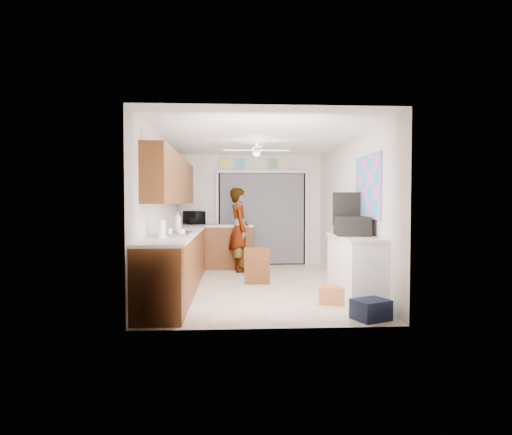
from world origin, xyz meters
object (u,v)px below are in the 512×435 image
object	(u,v)px
microwave	(194,218)
man	(239,230)
cardboard_box	(334,295)
cup	(181,232)
suitcase	(352,226)
soap_bottle	(178,221)
paper_towel_roll	(161,229)
navy_crate	(371,310)
dog	(255,262)

from	to	relation	value
microwave	man	bearing A→B (deg)	-150.18
cardboard_box	cup	bearing A→B (deg)	171.34
microwave	suitcase	xyz separation A→B (m)	(2.58, -3.34, -0.01)
soap_bottle	paper_towel_roll	xyz separation A→B (m)	(-0.01, -1.72, -0.04)
microwave	cardboard_box	xyz separation A→B (m)	(2.26, -3.62, -0.96)
navy_crate	soap_bottle	bearing A→B (deg)	136.30
microwave	navy_crate	xyz separation A→B (m)	(2.51, -4.45, -0.96)
dog	man	bearing A→B (deg)	178.02
microwave	cup	bearing A→B (deg)	157.17
paper_towel_roll	cardboard_box	size ratio (longest dim) A/B	0.59
cup	dog	distance (m)	2.83
soap_bottle	cardboard_box	bearing A→B (deg)	-35.21
soap_bottle	cup	bearing A→B (deg)	-81.09
microwave	navy_crate	world-z (taller)	microwave
cardboard_box	man	bearing A→B (deg)	113.79
suitcase	navy_crate	distance (m)	1.46
soap_bottle	suitcase	distance (m)	3.04
microwave	suitcase	distance (m)	4.22
soap_bottle	microwave	bearing A→B (deg)	86.61
soap_bottle	man	distance (m)	1.67
paper_towel_roll	man	bearing A→B (deg)	69.71
suitcase	navy_crate	size ratio (longest dim) A/B	1.58
cup	paper_towel_roll	xyz separation A→B (m)	(-0.22, -0.38, 0.07)
soap_bottle	cup	world-z (taller)	soap_bottle
microwave	cup	distance (m)	3.29
dog	paper_towel_roll	bearing A→B (deg)	-94.14
navy_crate	man	bearing A→B (deg)	112.27
cup	paper_towel_roll	distance (m)	0.44
microwave	cardboard_box	world-z (taller)	microwave
suitcase	man	world-z (taller)	man
paper_towel_roll	man	size ratio (longest dim) A/B	0.14
navy_crate	dog	bearing A→B (deg)	108.74
microwave	man	xyz separation A→B (m)	(0.97, -0.70, -0.23)
soap_bottle	navy_crate	size ratio (longest dim) A/B	0.80
suitcase	man	distance (m)	3.10
dog	soap_bottle	bearing A→B (deg)	-119.53
paper_towel_roll	suitcase	distance (m)	2.72
cup	paper_towel_roll	world-z (taller)	paper_towel_roll
cup	navy_crate	bearing A→B (deg)	-25.71
man	dog	bearing A→B (deg)	-122.35
navy_crate	cup	bearing A→B (deg)	154.29
suitcase	navy_crate	bearing A→B (deg)	-85.59
suitcase	cardboard_box	xyz separation A→B (m)	(-0.32, -0.28, -0.95)
cup	navy_crate	xyz separation A→B (m)	(2.41, -1.16, -0.86)
suitcase	cardboard_box	world-z (taller)	suitcase
microwave	cup	size ratio (longest dim) A/B	4.49
cardboard_box	navy_crate	distance (m)	0.87
dog	cardboard_box	bearing A→B (deg)	-48.29
soap_bottle	man	size ratio (longest dim) A/B	0.19
cup	dog	size ratio (longest dim) A/B	0.23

